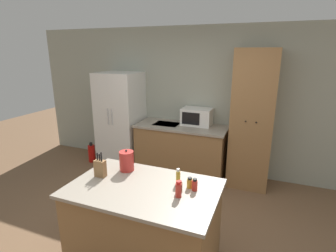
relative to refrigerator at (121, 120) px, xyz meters
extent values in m
plane|color=brown|center=(1.64, -1.96, -0.90)|extent=(14.00, 14.00, 0.00)
cube|color=#9EA393|center=(1.64, 0.37, 0.40)|extent=(7.20, 0.06, 2.60)
cube|color=white|center=(0.00, 0.00, 0.00)|extent=(0.76, 0.69, 1.80)
cylinder|color=silver|center=(-0.04, -0.36, 0.14)|extent=(0.02, 0.02, 0.30)
cylinder|color=silver|center=(0.04, -0.36, 0.14)|extent=(0.02, 0.02, 0.30)
cube|color=olive|center=(1.23, 0.01, -0.46)|extent=(1.57, 0.67, 0.88)
cube|color=gray|center=(1.23, 0.01, 0.00)|extent=(1.61, 0.71, 0.03)
cube|color=#9EA0A3|center=(0.95, 0.01, 0.01)|extent=(0.44, 0.34, 0.01)
cube|color=olive|center=(2.41, 0.06, 0.21)|extent=(0.64, 0.57, 2.22)
sphere|color=black|center=(2.33, -0.24, 0.26)|extent=(0.02, 0.02, 0.02)
sphere|color=black|center=(2.48, -0.24, 0.26)|extent=(0.02, 0.02, 0.02)
cube|color=olive|center=(1.57, -2.12, -0.47)|extent=(1.42, 0.88, 0.85)
cube|color=gray|center=(1.57, -2.12, -0.03)|extent=(1.48, 0.94, 0.03)
cube|color=white|center=(1.47, 0.15, 0.16)|extent=(0.52, 0.34, 0.30)
cube|color=black|center=(1.41, -0.03, 0.16)|extent=(0.31, 0.01, 0.21)
cube|color=olive|center=(1.04, -2.09, 0.07)|extent=(0.12, 0.07, 0.18)
cylinder|color=black|center=(1.01, -2.09, 0.20)|extent=(0.02, 0.02, 0.08)
cylinder|color=black|center=(1.04, -2.09, 0.20)|extent=(0.02, 0.02, 0.07)
cylinder|color=black|center=(1.07, -2.10, 0.22)|extent=(0.02, 0.02, 0.10)
cylinder|color=#B2281E|center=(1.95, -2.17, 0.05)|extent=(0.06, 0.06, 0.13)
cylinder|color=red|center=(1.95, -2.17, 0.13)|extent=(0.04, 0.04, 0.03)
cylinder|color=gold|center=(1.86, -1.93, 0.05)|extent=(0.04, 0.04, 0.13)
cylinder|color=silver|center=(1.86, -1.93, 0.13)|extent=(0.03, 0.03, 0.03)
cylinder|color=gold|center=(2.00, -1.97, 0.03)|extent=(0.06, 0.06, 0.09)
cylinder|color=black|center=(2.00, -1.97, 0.08)|extent=(0.04, 0.04, 0.02)
cylinder|color=#B2281E|center=(2.06, -2.00, 0.03)|extent=(0.05, 0.05, 0.10)
cylinder|color=black|center=(2.06, -2.00, 0.10)|extent=(0.04, 0.04, 0.02)
cylinder|color=#563319|center=(1.93, -2.08, 0.03)|extent=(0.06, 0.06, 0.09)
cylinder|color=red|center=(1.93, -2.08, 0.09)|extent=(0.04, 0.04, 0.02)
cylinder|color=#B72D28|center=(1.22, -1.86, 0.10)|extent=(0.16, 0.16, 0.22)
sphere|color=#262628|center=(1.22, -1.86, 0.22)|extent=(0.02, 0.02, 0.02)
cylinder|color=red|center=(-0.62, -0.17, -0.73)|extent=(0.14, 0.14, 0.34)
cylinder|color=black|center=(-0.62, -0.17, -0.52)|extent=(0.06, 0.06, 0.06)
camera|label=1|loc=(2.65, -4.19, 1.28)|focal=28.00mm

